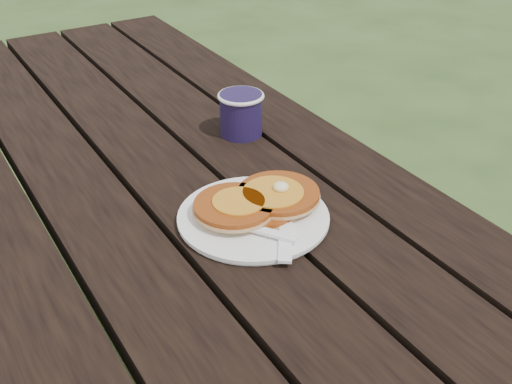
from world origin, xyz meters
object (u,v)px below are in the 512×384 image
picnic_table (178,328)px  coffee_cup (241,111)px  pancake_stack (258,201)px  plate (253,218)px

picnic_table → coffee_cup: coffee_cup is taller
coffee_cup → pancake_stack: bearing=-114.9°
picnic_table → pancake_stack: (0.07, -0.21, 0.41)m
plate → picnic_table: bearing=103.9°
plate → coffee_cup: (0.14, 0.28, 0.04)m
picnic_table → coffee_cup: (0.19, 0.06, 0.43)m
picnic_table → plate: (0.05, -0.22, 0.39)m
plate → coffee_cup: 0.31m
plate → pancake_stack: size_ratio=1.12×
pancake_stack → coffee_cup: (0.12, 0.26, 0.02)m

